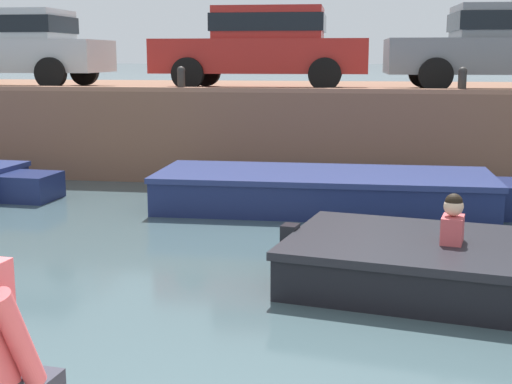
{
  "coord_description": "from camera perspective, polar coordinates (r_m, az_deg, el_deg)",
  "views": [
    {
      "loc": [
        0.69,
        -2.9,
        2.26
      ],
      "look_at": [
        -0.27,
        3.28,
        1.06
      ],
      "focal_mm": 50.0,
      "sensor_mm": 36.0,
      "label": 1
    }
  ],
  "objects": [
    {
      "name": "car_centre_grey",
      "position": [
        14.15,
        19.51,
        11.13
      ],
      "size": [
        4.35,
        2.08,
        1.54
      ],
      "color": "slate",
      "rests_on": "far_quay_wall"
    },
    {
      "name": "car_left_inner_red",
      "position": [
        14.07,
        0.67,
        11.73
      ],
      "size": [
        4.13,
        2.01,
        1.54
      ],
      "color": "#B2231E",
      "rests_on": "far_quay_wall"
    },
    {
      "name": "far_wall_coping",
      "position": [
        12.42,
        5.75,
        8.08
      ],
      "size": [
        60.0,
        0.24,
        0.08
      ],
      "primitive_type": "cube",
      "color": "#9F6C52",
      "rests_on": "far_quay_wall"
    },
    {
      "name": "far_quay_wall",
      "position": [
        15.35,
        6.3,
        5.39
      ],
      "size": [
        60.0,
        6.0,
        1.63
      ],
      "primitive_type": "cube",
      "color": "brown",
      "rests_on": "ground"
    },
    {
      "name": "mooring_bollard_east",
      "position": [
        12.62,
        16.18,
        8.66
      ],
      "size": [
        0.15,
        0.15,
        0.45
      ],
      "color": "#2D2B28",
      "rests_on": "far_quay_wall"
    },
    {
      "name": "mooring_bollard_mid",
      "position": [
        12.96,
        -6.0,
        9.07
      ],
      "size": [
        0.15,
        0.15,
        0.45
      ],
      "color": "#2D2B28",
      "rests_on": "far_quay_wall"
    },
    {
      "name": "ground_plane",
      "position": [
        7.94,
        3.54,
        -5.7
      ],
      "size": [
        400.0,
        400.0,
        0.0
      ],
      "primitive_type": "plane",
      "color": "#3D5156"
    },
    {
      "name": "car_leftmost_silver",
      "position": [
        15.67,
        -18.79,
        11.08
      ],
      "size": [
        3.89,
        1.93,
        1.54
      ],
      "color": "#B7BABC",
      "rests_on": "far_quay_wall"
    },
    {
      "name": "boat_moored_central_navy",
      "position": [
        10.65,
        6.73,
        0.05
      ],
      "size": [
        5.9,
        1.88,
        0.56
      ],
      "color": "navy",
      "rests_on": "ground"
    }
  ]
}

